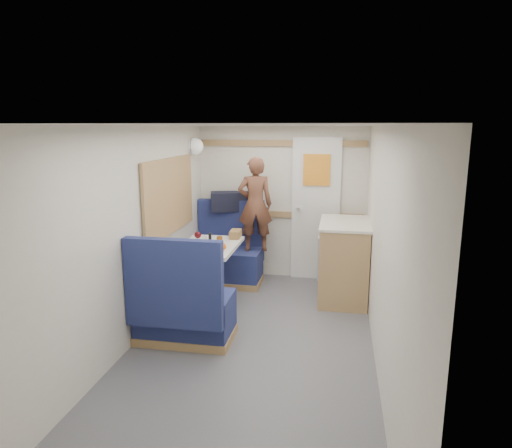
% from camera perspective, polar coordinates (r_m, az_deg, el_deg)
% --- Properties ---
extents(floor, '(4.50, 4.50, 0.00)m').
position_cam_1_polar(floor, '(4.23, -0.91, -15.98)').
color(floor, '#515156').
rests_on(floor, ground).
extents(ceiling, '(4.50, 4.50, 0.00)m').
position_cam_1_polar(ceiling, '(3.73, -1.02, 12.24)').
color(ceiling, silver).
rests_on(ceiling, wall_back).
extents(wall_back, '(2.20, 0.02, 2.00)m').
position_cam_1_polar(wall_back, '(6.04, 3.23, 2.63)').
color(wall_back, silver).
rests_on(wall_back, floor).
extents(wall_left, '(0.02, 4.50, 2.00)m').
position_cam_1_polar(wall_left, '(4.21, -15.81, -1.97)').
color(wall_left, silver).
rests_on(wall_left, floor).
extents(wall_right, '(0.02, 4.50, 2.00)m').
position_cam_1_polar(wall_right, '(3.81, 15.53, -3.43)').
color(wall_right, silver).
rests_on(wall_right, floor).
extents(oak_trim_low, '(2.15, 0.02, 0.08)m').
position_cam_1_polar(oak_trim_low, '(6.04, 3.19, 1.20)').
color(oak_trim_low, '#987344').
rests_on(oak_trim_low, wall_back).
extents(oak_trim_high, '(2.15, 0.02, 0.08)m').
position_cam_1_polar(oak_trim_high, '(5.94, 3.30, 10.05)').
color(oak_trim_high, '#987344').
rests_on(oak_trim_high, wall_back).
extents(side_window, '(0.04, 1.30, 0.72)m').
position_cam_1_polar(side_window, '(5.05, -10.82, 3.46)').
color(side_window, '#94A087').
rests_on(side_window, wall_left).
extents(rear_door, '(0.62, 0.12, 1.86)m').
position_cam_1_polar(rear_door, '(5.97, 7.47, 2.17)').
color(rear_door, white).
rests_on(rear_door, wall_back).
extents(dinette_table, '(0.62, 0.92, 0.72)m').
position_cam_1_polar(dinette_table, '(5.06, -5.96, -4.30)').
color(dinette_table, white).
rests_on(dinette_table, floor).
extents(bench_far, '(0.90, 0.59, 1.05)m').
position_cam_1_polar(bench_far, '(5.94, -3.57, -4.46)').
color(bench_far, navy).
rests_on(bench_far, floor).
extents(bench_near, '(0.90, 0.59, 1.05)m').
position_cam_1_polar(bench_near, '(4.38, -9.09, -10.77)').
color(bench_near, navy).
rests_on(bench_near, floor).
extents(ledge, '(0.90, 0.14, 0.04)m').
position_cam_1_polar(ledge, '(6.05, -3.06, 1.49)').
color(ledge, '#987344').
rests_on(ledge, bench_far).
extents(dome_light, '(0.20, 0.20, 0.20)m').
position_cam_1_polar(dome_light, '(5.79, -7.60, 9.61)').
color(dome_light, white).
rests_on(dome_light, wall_left).
extents(galley_counter, '(0.57, 0.92, 0.92)m').
position_cam_1_polar(galley_counter, '(5.43, 10.84, -4.43)').
color(galley_counter, '#987344').
rests_on(galley_counter, floor).
extents(person, '(0.49, 0.38, 1.18)m').
position_cam_1_polar(person, '(5.68, -0.11, 2.47)').
color(person, brown).
rests_on(person, bench_far).
extents(duffel_bag, '(0.57, 0.38, 0.25)m').
position_cam_1_polar(duffel_bag, '(6.02, -3.19, 2.85)').
color(duffel_bag, black).
rests_on(duffel_bag, ledge).
extents(tray, '(0.27, 0.35, 0.02)m').
position_cam_1_polar(tray, '(4.69, -5.86, -3.57)').
color(tray, silver).
rests_on(tray, dinette_table).
extents(orange_fruit, '(0.08, 0.08, 0.08)m').
position_cam_1_polar(orange_fruit, '(4.72, -4.24, -2.83)').
color(orange_fruit, orange).
rests_on(orange_fruit, tray).
extents(cheese_block, '(0.09, 0.06, 0.03)m').
position_cam_1_polar(cheese_block, '(4.86, -4.61, -2.68)').
color(cheese_block, '#EEE08A').
rests_on(cheese_block, tray).
extents(wine_glass, '(0.08, 0.08, 0.17)m').
position_cam_1_polar(wine_glass, '(4.93, -7.29, -1.45)').
color(wine_glass, white).
rests_on(wine_glass, dinette_table).
extents(tumbler_left, '(0.07, 0.07, 0.12)m').
position_cam_1_polar(tumbler_left, '(4.76, -9.79, -2.84)').
color(tumbler_left, white).
rests_on(tumbler_left, dinette_table).
extents(beer_glass, '(0.07, 0.07, 0.10)m').
position_cam_1_polar(beer_glass, '(4.97, -4.57, -2.14)').
color(beer_glass, brown).
rests_on(beer_glass, dinette_table).
extents(pepper_grinder, '(0.03, 0.03, 0.09)m').
position_cam_1_polar(pepper_grinder, '(5.18, -5.77, -1.63)').
color(pepper_grinder, black).
rests_on(pepper_grinder, dinette_table).
extents(salt_grinder, '(0.03, 0.03, 0.09)m').
position_cam_1_polar(salt_grinder, '(5.11, -6.21, -1.89)').
color(salt_grinder, white).
rests_on(salt_grinder, dinette_table).
extents(bread_loaf, '(0.13, 0.22, 0.09)m').
position_cam_1_polar(bread_loaf, '(5.31, -2.58, -1.26)').
color(bread_loaf, brown).
rests_on(bread_loaf, dinette_table).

